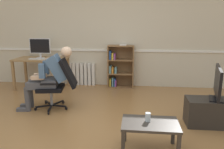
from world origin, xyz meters
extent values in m
plane|color=olive|center=(0.00, 0.00, 0.00)|extent=(18.00, 18.00, 0.00)
cube|color=beige|center=(0.00, 2.65, 1.35)|extent=(12.00, 0.10, 2.70)
cube|color=white|center=(0.00, 2.58, 0.92)|extent=(12.00, 0.03, 0.05)
cube|color=#9E7547|center=(-2.34, 1.85, 0.36)|extent=(0.06, 0.06, 0.72)
cube|color=#9E7547|center=(-1.17, 1.85, 0.36)|extent=(0.06, 0.06, 0.72)
cube|color=#9E7547|center=(-1.17, 2.45, 0.36)|extent=(0.06, 0.06, 0.72)
cube|color=#9E7547|center=(-2.34, 2.45, 0.36)|extent=(0.06, 0.06, 0.72)
cube|color=#9E7547|center=(-1.76, 2.15, 0.74)|extent=(1.25, 0.68, 0.04)
cube|color=silver|center=(-1.79, 2.21, 0.76)|extent=(0.18, 0.14, 0.01)
cube|color=silver|center=(-1.79, 2.23, 0.82)|extent=(0.04, 0.02, 0.10)
cube|color=silver|center=(-1.79, 2.23, 1.05)|extent=(0.53, 0.02, 0.37)
cube|color=black|center=(-1.79, 2.22, 1.05)|extent=(0.49, 0.00, 0.33)
cube|color=white|center=(-1.79, 2.01, 0.77)|extent=(0.40, 0.12, 0.02)
cube|color=white|center=(-1.51, 2.03, 0.77)|extent=(0.06, 0.10, 0.03)
cube|color=brown|center=(-0.11, 2.42, 0.54)|extent=(0.03, 0.28, 1.07)
cube|color=brown|center=(0.51, 2.42, 0.54)|extent=(0.03, 0.28, 1.07)
cube|color=brown|center=(0.20, 2.56, 0.54)|extent=(0.62, 0.02, 1.07)
cube|color=brown|center=(0.20, 2.42, 0.01)|extent=(0.59, 0.28, 0.03)
cube|color=brown|center=(0.20, 2.42, 0.36)|extent=(0.59, 0.28, 0.03)
cube|color=brown|center=(0.20, 2.42, 0.71)|extent=(0.59, 0.28, 0.03)
cube|color=brown|center=(0.20, 2.42, 1.06)|extent=(0.59, 0.28, 0.03)
cube|color=gold|center=(-0.06, 2.43, 0.12)|extent=(0.04, 0.19, 0.19)
cube|color=#6699A3|center=(-0.06, 2.41, 0.47)|extent=(0.05, 0.19, 0.18)
cube|color=#2D519E|center=(-0.06, 2.41, 0.83)|extent=(0.04, 0.19, 0.21)
cube|color=#6699A3|center=(0.00, 2.42, 0.14)|extent=(0.04, 0.19, 0.23)
cube|color=orange|center=(0.00, 2.42, 0.45)|extent=(0.05, 0.19, 0.15)
cube|color=gold|center=(0.00, 2.41, 0.80)|extent=(0.04, 0.19, 0.15)
cube|color=#2D519E|center=(0.05, 2.44, 0.13)|extent=(0.04, 0.19, 0.20)
cube|color=#6699A3|center=(0.08, 2.41, 0.45)|extent=(0.05, 0.19, 0.15)
cube|color=#89428E|center=(0.05, 2.40, 0.80)|extent=(0.04, 0.19, 0.15)
cube|color=#89428E|center=(0.08, 2.43, 0.11)|extent=(0.03, 0.19, 0.15)
cube|color=white|center=(0.25, 2.46, 1.08)|extent=(0.16, 0.22, 0.02)
cube|color=white|center=(-1.15, 2.54, 0.29)|extent=(0.08, 0.08, 0.59)
cube|color=white|center=(-1.04, 2.54, 0.29)|extent=(0.08, 0.08, 0.59)
cube|color=white|center=(-0.94, 2.54, 0.29)|extent=(0.08, 0.08, 0.59)
cube|color=white|center=(-0.84, 2.54, 0.29)|extent=(0.08, 0.08, 0.59)
cube|color=white|center=(-0.73, 2.54, 0.29)|extent=(0.08, 0.08, 0.59)
cube|color=white|center=(-0.63, 2.54, 0.29)|extent=(0.08, 0.08, 0.59)
cube|color=white|center=(-0.53, 2.54, 0.29)|extent=(0.08, 0.08, 0.59)
cube|color=black|center=(-0.99, 0.69, 0.07)|extent=(0.08, 0.30, 0.02)
cylinder|color=black|center=(-0.97, 0.55, 0.03)|extent=(0.03, 0.06, 0.06)
cube|color=black|center=(-0.87, 0.82, 0.07)|extent=(0.30, 0.08, 0.02)
cylinder|color=black|center=(-0.72, 0.80, 0.03)|extent=(0.06, 0.03, 0.06)
cube|color=black|center=(-0.95, 0.98, 0.07)|extent=(0.17, 0.28, 0.02)
cylinder|color=black|center=(-0.88, 1.11, 0.03)|extent=(0.04, 0.06, 0.06)
cube|color=black|center=(-1.12, 0.95, 0.07)|extent=(0.24, 0.24, 0.02)
cylinder|color=black|center=(-1.23, 1.05, 0.03)|extent=(0.06, 0.05, 0.06)
cube|color=black|center=(-1.15, 0.77, 0.07)|extent=(0.28, 0.17, 0.02)
cylinder|color=black|center=(-1.28, 0.70, 0.03)|extent=(0.06, 0.05, 0.06)
cylinder|color=gray|center=(-1.02, 0.84, 0.23)|extent=(0.05, 0.05, 0.30)
cube|color=black|center=(-1.02, 0.84, 0.41)|extent=(0.53, 0.53, 0.07)
cube|color=black|center=(-0.67, 0.90, 0.70)|extent=(0.35, 0.48, 0.53)
cube|color=black|center=(-1.04, 1.10, 0.56)|extent=(0.28, 0.09, 0.03)
cube|color=black|center=(-0.95, 0.59, 0.56)|extent=(0.28, 0.09, 0.03)
cube|color=#4C4C51|center=(-1.02, 0.84, 0.52)|extent=(0.31, 0.38, 0.14)
cube|color=#476689|center=(-0.86, 0.87, 0.80)|extent=(0.46, 0.40, 0.52)
sphere|color=beige|center=(-0.70, 0.89, 1.09)|extent=(0.20, 0.20, 0.20)
cube|color=black|center=(-1.29, 0.80, 0.62)|extent=(0.15, 0.06, 0.02)
cube|color=#4C4C51|center=(-1.24, 0.91, 0.49)|extent=(0.43, 0.20, 0.13)
cylinder|color=#4C4C51|center=(-1.44, 0.87, 0.23)|extent=(0.10, 0.10, 0.46)
cube|color=#4C4C51|center=(-1.54, 0.86, 0.03)|extent=(0.23, 0.12, 0.06)
cube|color=#4C4C51|center=(-1.21, 0.71, 0.49)|extent=(0.43, 0.20, 0.13)
cylinder|color=#4C4C51|center=(-1.41, 0.67, 0.23)|extent=(0.10, 0.10, 0.46)
cube|color=#4C4C51|center=(-1.51, 0.66, 0.03)|extent=(0.23, 0.12, 0.06)
cube|color=#476689|center=(-1.14, 0.98, 0.78)|extent=(0.11, 0.10, 0.26)
cube|color=beige|center=(-1.23, 0.90, 0.64)|extent=(0.25, 0.11, 0.07)
cube|color=#476689|center=(-1.09, 0.67, 0.78)|extent=(0.11, 0.10, 0.26)
cube|color=beige|center=(-1.20, 0.71, 0.64)|extent=(0.25, 0.11, 0.07)
cube|color=#2D2823|center=(1.84, 0.43, 0.22)|extent=(0.89, 0.40, 0.44)
cube|color=black|center=(1.84, 0.43, 0.45)|extent=(0.27, 0.36, 0.02)
cylinder|color=black|center=(1.84, 0.43, 0.48)|extent=(0.04, 0.04, 0.05)
cube|color=black|center=(1.84, 0.43, 0.73)|extent=(0.24, 0.78, 0.45)
cube|color=white|center=(1.86, 0.43, 0.73)|extent=(0.19, 0.72, 0.41)
cube|color=#332D28|center=(0.45, -0.61, 0.18)|extent=(0.04, 0.04, 0.36)
cube|color=#332D28|center=(1.10, -0.61, 0.18)|extent=(0.04, 0.04, 0.36)
cube|color=#332D28|center=(1.10, -0.21, 0.18)|extent=(0.04, 0.04, 0.36)
cube|color=#332D28|center=(0.45, -0.21, 0.18)|extent=(0.04, 0.04, 0.36)
cube|color=#332D28|center=(0.77, -0.41, 0.37)|extent=(0.72, 0.46, 0.03)
cylinder|color=silver|center=(0.74, -0.37, 0.44)|extent=(0.07, 0.07, 0.11)
camera|label=1|loc=(0.57, -3.03, 1.62)|focal=35.54mm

